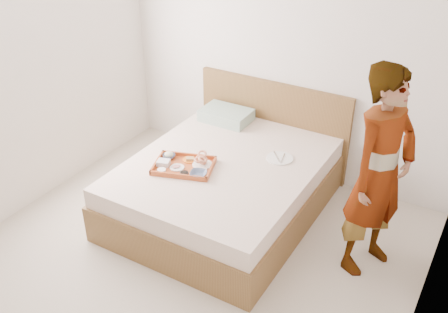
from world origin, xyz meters
The scene contains 17 objects.
ground centered at (0.00, 0.00, 0.00)m, with size 3.50×4.00×0.01m, color #BAB09E.
wall_back centered at (0.00, 2.00, 1.30)m, with size 3.50×0.01×2.60m, color silver.
wall_right centered at (1.75, 0.00, 1.30)m, with size 0.01×4.00×2.60m, color silver.
bed centered at (-0.08, 1.00, 0.27)m, with size 1.65×2.00×0.53m, color brown.
headboard centered at (-0.08, 1.97, 0.47)m, with size 1.65×0.06×0.95m, color brown.
pillow centered at (-0.49, 1.72, 0.59)m, with size 0.50×0.34×0.12m, color #A1B9A5.
tray centered at (-0.34, 0.73, 0.55)m, with size 0.51×0.37×0.05m, color #AB4A20.
prawn_plate centered at (-0.21, 0.83, 0.55)m, with size 0.18×0.18×0.01m, color white.
navy_bowl_big centered at (-0.15, 0.67, 0.56)m, with size 0.14×0.14×0.04m, color navy.
sauce_dish centered at (-0.26, 0.61, 0.56)m, with size 0.07×0.07×0.03m, color black.
meat_plate centered at (-0.38, 0.68, 0.55)m, with size 0.13×0.13×0.01m, color white.
bread_plate centered at (-0.36, 0.84, 0.55)m, with size 0.12×0.12×0.01m, color orange.
salad_bowl centered at (-0.54, 0.78, 0.56)m, with size 0.11×0.11×0.04m, color navy.
plastic_tub centered at (-0.51, 0.66, 0.57)m, with size 0.11×0.09×0.05m, color silver.
cheese_round centered at (-0.45, 0.56, 0.56)m, with size 0.07×0.07×0.03m, color white.
dinner_plate centered at (0.32, 1.30, 0.54)m, with size 0.24×0.24×0.01m, color white.
person centered at (1.27, 0.98, 0.85)m, with size 0.62×0.41×1.71m, color silver.
Camera 1 is at (1.90, -2.37, 2.88)m, focal length 41.03 mm.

